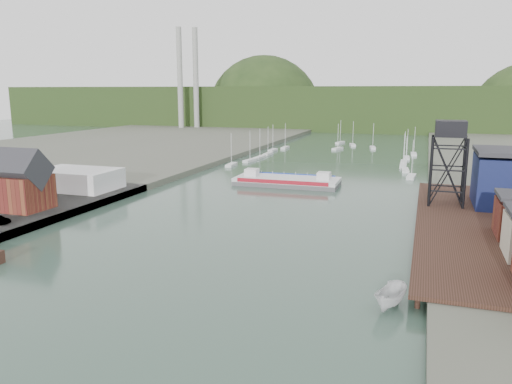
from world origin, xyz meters
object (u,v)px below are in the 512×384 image
Objects in this scene: chain_ferry at (287,181)px; motorboat at (391,298)px; harbor_building at (15,186)px; lift_tower at (450,134)px.

chain_ferry is 4.01× the size of motorboat.
harbor_building is 1.85× the size of motorboat.
harbor_building is 72.91m from motorboat.
harbor_building is 82.49m from lift_tower.
lift_tower is 2.43× the size of motorboat.
chain_ferry is (-37.11, 20.08, -14.56)m from lift_tower.
lift_tower is at bearing 98.00° from motorboat.
harbor_building is 0.46× the size of chain_ferry.
chain_ferry is at bearing 151.58° from lift_tower.
chain_ferry reaches higher than motorboat.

